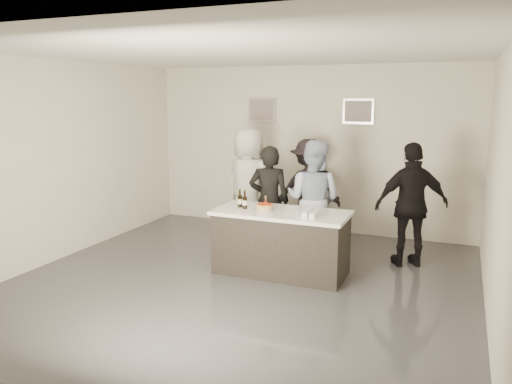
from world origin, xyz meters
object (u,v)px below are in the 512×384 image
(beer_bottle_b, at_px, (245,200))
(cake, at_px, (265,208))
(person_main_black, at_px, (269,201))
(beer_bottle_a, at_px, (240,198))
(person_main_blue, at_px, (313,200))
(person_guest_back, at_px, (309,189))
(bar_counter, at_px, (281,242))
(person_guest_right, at_px, (412,205))
(person_guest_left, at_px, (248,185))

(beer_bottle_b, bearing_deg, cake, -0.34)
(cake, xyz_separation_m, person_main_black, (-0.23, 0.77, -0.07))
(beer_bottle_a, xyz_separation_m, person_main_blue, (0.84, 0.84, -0.12))
(cake, xyz_separation_m, person_guest_back, (0.07, 1.91, -0.06))
(bar_counter, relative_size, beer_bottle_b, 7.15)
(bar_counter, bearing_deg, person_guest_right, 32.39)
(beer_bottle_b, relative_size, person_guest_right, 0.14)
(beer_bottle_b, distance_m, person_main_black, 0.79)
(cake, bearing_deg, beer_bottle_b, 179.66)
(person_guest_right, height_order, person_guest_back, person_guest_right)
(bar_counter, height_order, person_guest_back, person_guest_back)
(cake, relative_size, beer_bottle_b, 0.90)
(person_main_blue, bearing_deg, beer_bottle_a, 52.34)
(beer_bottle_a, height_order, person_main_black, person_main_black)
(person_main_black, height_order, person_guest_left, person_guest_left)
(bar_counter, bearing_deg, person_main_black, 122.52)
(beer_bottle_a, distance_m, person_guest_back, 1.91)
(bar_counter, xyz_separation_m, cake, (-0.23, -0.05, 0.49))
(person_guest_back, bearing_deg, cake, 67.53)
(beer_bottle_a, relative_size, person_main_black, 0.15)
(person_main_blue, bearing_deg, person_guest_right, -165.34)
(beer_bottle_b, xyz_separation_m, person_main_black, (0.07, 0.77, -0.17))
(bar_counter, xyz_separation_m, person_guest_left, (-1.08, 1.35, 0.52))
(cake, height_order, beer_bottle_a, beer_bottle_a)
(person_main_black, xyz_separation_m, person_guest_right, (2.09, 0.32, 0.05))
(bar_counter, distance_m, person_guest_back, 1.91)
(person_main_black, relative_size, person_guest_left, 0.89)
(bar_counter, xyz_separation_m, person_main_black, (-0.46, 0.72, 0.41))
(beer_bottle_a, bearing_deg, person_guest_right, 24.43)
(beer_bottle_a, xyz_separation_m, person_guest_right, (2.27, 1.03, -0.12))
(person_guest_left, bearing_deg, person_main_black, 150.17)
(beer_bottle_b, height_order, person_guest_back, person_guest_back)
(cake, relative_size, person_main_black, 0.13)
(beer_bottle_b, height_order, person_guest_right, person_guest_right)
(bar_counter, relative_size, beer_bottle_a, 7.15)
(beer_bottle_a, relative_size, beer_bottle_b, 1.00)
(person_main_blue, xyz_separation_m, person_guest_left, (-1.29, 0.50, 0.06))
(beer_bottle_a, height_order, beer_bottle_b, same)
(cake, xyz_separation_m, person_main_blue, (0.44, 0.90, -0.02))
(person_main_blue, distance_m, person_guest_right, 1.44)
(bar_counter, height_order, person_main_black, person_main_black)
(cake, bearing_deg, person_guest_back, 87.96)
(beer_bottle_a, relative_size, person_guest_right, 0.14)
(person_main_black, bearing_deg, person_guest_left, -61.04)
(beer_bottle_b, relative_size, person_main_blue, 0.14)
(person_main_black, distance_m, person_guest_right, 2.12)
(bar_counter, distance_m, cake, 0.54)
(person_guest_left, bearing_deg, beer_bottle_b, 127.11)
(bar_counter, relative_size, person_main_black, 1.08)
(beer_bottle_a, bearing_deg, bar_counter, -0.76)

